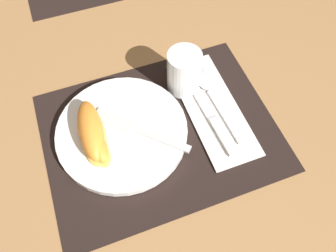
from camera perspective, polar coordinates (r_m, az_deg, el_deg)
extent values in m
plane|color=#A37547|center=(0.62, -1.35, -1.07)|extent=(3.00, 3.00, 0.00)
cube|color=black|center=(0.62, -1.35, -0.98)|extent=(0.43, 0.33, 0.00)
cylinder|color=white|center=(0.61, -8.00, -0.99)|extent=(0.24, 0.24, 0.02)
cylinder|color=silver|center=(0.64, 2.78, 9.44)|extent=(0.07, 0.07, 0.09)
cylinder|color=yellow|center=(0.67, 2.66, 7.66)|extent=(0.05, 0.05, 0.03)
cube|color=white|center=(0.65, 7.67, 3.21)|extent=(0.10, 0.26, 0.00)
cube|color=silver|center=(0.61, 9.50, -1.72)|extent=(0.02, 0.08, 0.01)
cube|color=silver|center=(0.66, 5.20, 5.59)|extent=(0.03, 0.13, 0.01)
cube|color=silver|center=(0.64, 9.93, 1.75)|extent=(0.02, 0.13, 0.01)
ellipsoid|color=silver|center=(0.68, 6.10, 8.26)|extent=(0.04, 0.07, 0.01)
cube|color=silver|center=(0.59, -1.46, -2.10)|extent=(0.10, 0.09, 0.00)
cube|color=silver|center=(0.62, -9.59, 1.09)|extent=(0.07, 0.07, 0.00)
ellipsoid|color=#F7C656|center=(0.61, -12.96, -1.52)|extent=(0.05, 0.13, 0.01)
ellipsoid|color=orange|center=(0.59, -13.29, -0.70)|extent=(0.05, 0.13, 0.04)
ellipsoid|color=#F7C656|center=(0.60, -12.73, -3.00)|extent=(0.06, 0.11, 0.01)
ellipsoid|color=orange|center=(0.58, -13.00, -2.33)|extent=(0.06, 0.11, 0.04)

